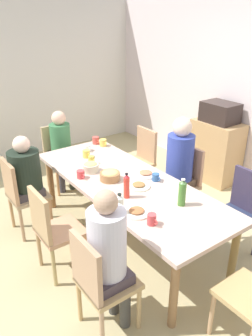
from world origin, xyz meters
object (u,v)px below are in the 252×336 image
Objects in this scene: bowl_1 at (91,167)px; side_cabinet at (215,151)px; chair_7 at (99,280)px; cup_5 at (103,143)px; chair_6 at (141,157)px; chair_3 at (59,153)px; chair_0 at (241,209)px; person_7 at (109,252)px; plate_1 at (137,212)px; dining_table at (126,187)px; plate_2 at (146,174)px; bottle_2 at (120,205)px; bottle_1 at (182,193)px; cup_0 at (81,174)px; chair_2 at (21,192)px; microwave at (220,112)px; cup_2 at (152,219)px; bowl_0 at (110,175)px; cup_3 at (92,160)px; bottle_0 at (127,186)px; chair_4 at (52,227)px; chair_5 at (183,179)px; cup_4 at (87,148)px; cup_1 at (96,140)px; cup_6 at (86,154)px; plate_0 at (139,185)px; cup_7 at (156,177)px; person_5 at (179,161)px; person_2 at (27,175)px; person_3 at (61,144)px.

side_cabinet reaches higher than bowl_1.
chair_7 is 7.27× the size of cup_5.
chair_3 is at bearing -133.18° from chair_6.
person_7 is (0.00, -1.59, 0.21)m from chair_0.
dining_table is at bearing 152.77° from plate_1.
chair_7 is 1.39m from plate_2.
chair_7 reaches higher than dining_table.
bottle_2 is 2.57m from side_cabinet.
cup_0 is at bearing -155.06° from bottle_1.
chair_3 is at bearing 162.82° from person_7.
chair_2 reaches higher than dining_table.
chair_6 is at bearing -107.70° from microwave.
microwave reaches higher than chair_2.
bowl_1 is (1.18, -0.17, 0.28)m from chair_3.
bowl_1 is 0.18m from cup_0.
cup_2 reaches higher than plate_2.
chair_6 reaches higher than bowl_0.
cup_3 is at bearing -3.46° from chair_3.
bottle_0 is at bearing -23.21° from cup_5.
plate_1 is 0.44m from bottle_1.
dining_table is 2.03m from side_cabinet.
chair_0 reaches higher than cup_3.
chair_4 is (0.82, 0.00, 0.00)m from chair_2.
chair_5 reaches higher than cup_5.
chair_6 is 5.04× the size of bowl_1.
side_cabinet is (0.36, 2.80, -0.06)m from chair_2.
chair_2 is 1.04m from bowl_0.
cup_4 is at bearing -170.38° from plate_2.
cup_1 is 0.46m from cup_6.
chair_5 reaches higher than cup_0.
plate_0 is 1.91× the size of cup_4.
chair_0 is 1.37m from bowl_0.
bottle_1 is at bearing 100.62° from cup_2.
chair_4 is 4.29× the size of bowl_0.
plate_2 is 0.60m from bowl_1.
bottle_1 reaches higher than plate_2.
dining_table is at bearing 0.00° from chair_3.
cup_1 is (-0.99, 0.43, -0.00)m from bowl_0.
chair_0 is at bearing 42.07° from cup_7.
plate_2 is at bearing 19.35° from cup_6.
plate_1 is at bearing -22.35° from cup_5.
chair_5 is 0.27m from person_5.
person_7 reaches higher than chair_7.
bottle_0 reaches higher than plate_2.
chair_5 is at bearing 27.63° from chair_3.
chair_4 is 0.78m from bottle_0.
person_2 is 1.23m from bottle_0.
plate_1 is at bearing -7.69° from person_3.
bottle_2 is (0.29, -0.66, 0.05)m from cup_7.
plate_0 is at bearing -72.01° from side_cabinet.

